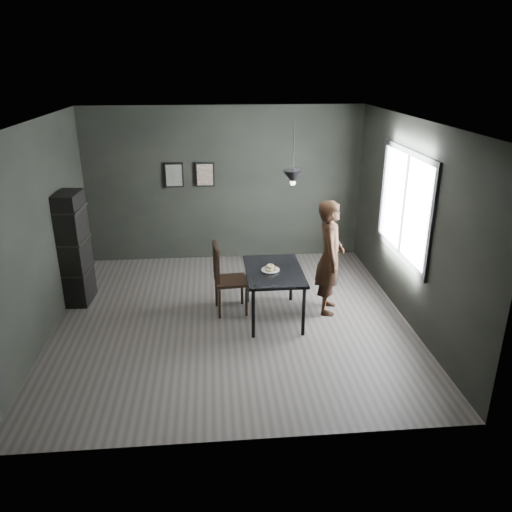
{
  "coord_description": "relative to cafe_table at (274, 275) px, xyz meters",
  "views": [
    {
      "loc": [
        -0.24,
        -6.43,
        3.49
      ],
      "look_at": [
        0.35,
        0.05,
        0.95
      ],
      "focal_mm": 35.0,
      "sensor_mm": 36.0,
      "label": 1
    }
  ],
  "objects": [
    {
      "name": "donut_pile",
      "position": [
        -0.05,
        -0.03,
        0.12
      ],
      "size": [
        0.18,
        0.19,
        0.09
      ],
      "rotation": [
        0.0,
        0.0,
        -0.0
      ],
      "color": "beige",
      "rests_on": "white_plate"
    },
    {
      "name": "cafe_table",
      "position": [
        0.0,
        0.0,
        0.0
      ],
      "size": [
        0.8,
        1.2,
        0.75
      ],
      "color": "black",
      "rests_on": "ground"
    },
    {
      "name": "framed_print_right",
      "position": [
        -0.95,
        2.47,
        0.93
      ],
      "size": [
        0.34,
        0.04,
        0.44
      ],
      "color": "black",
      "rests_on": "ground"
    },
    {
      "name": "back_wall",
      "position": [
        -0.6,
        2.5,
        0.73
      ],
      "size": [
        5.0,
        0.1,
        2.8
      ],
      "primitive_type": "cube",
      "color": "black",
      "rests_on": "ground"
    },
    {
      "name": "shelf_unit",
      "position": [
        -2.92,
        0.81,
        0.19
      ],
      "size": [
        0.36,
        0.6,
        1.73
      ],
      "primitive_type": "cube",
      "rotation": [
        0.0,
        0.0,
        -0.07
      ],
      "color": "black",
      "rests_on": "ground"
    },
    {
      "name": "window_assembly",
      "position": [
        1.87,
        0.2,
        0.93
      ],
      "size": [
        0.04,
        1.96,
        1.56
      ],
      "color": "white",
      "rests_on": "ground"
    },
    {
      "name": "framed_print_left",
      "position": [
        -1.5,
        2.47,
        0.93
      ],
      "size": [
        0.34,
        0.04,
        0.44
      ],
      "color": "black",
      "rests_on": "ground"
    },
    {
      "name": "white_plate",
      "position": [
        -0.05,
        -0.03,
        0.08
      ],
      "size": [
        0.23,
        0.23,
        0.01
      ],
      "primitive_type": "cylinder",
      "color": "white",
      "rests_on": "cafe_table"
    },
    {
      "name": "woman",
      "position": [
        0.83,
        0.16,
        0.18
      ],
      "size": [
        0.53,
        0.69,
        1.7
      ],
      "primitive_type": "imported",
      "rotation": [
        0.0,
        0.0,
        1.36
      ],
      "color": "black",
      "rests_on": "ground"
    },
    {
      "name": "wood_chair",
      "position": [
        -0.7,
        0.25,
        -0.07
      ],
      "size": [
        0.5,
        0.5,
        1.06
      ],
      "rotation": [
        0.0,
        0.0,
        0.1
      ],
      "color": "black",
      "rests_on": "ground"
    },
    {
      "name": "pendant_lamp",
      "position": [
        0.25,
        0.1,
        1.38
      ],
      "size": [
        0.28,
        0.28,
        0.86
      ],
      "color": "black",
      "rests_on": "ground"
    },
    {
      "name": "ground",
      "position": [
        -0.6,
        0.0,
        -0.67
      ],
      "size": [
        5.0,
        5.0,
        0.0
      ],
      "primitive_type": "plane",
      "color": "#3A3632",
      "rests_on": "ground"
    },
    {
      "name": "ceiling",
      "position": [
        -0.6,
        0.0,
        2.13
      ],
      "size": [
        5.0,
        5.0,
        0.02
      ],
      "color": "silver",
      "rests_on": "ground"
    }
  ]
}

